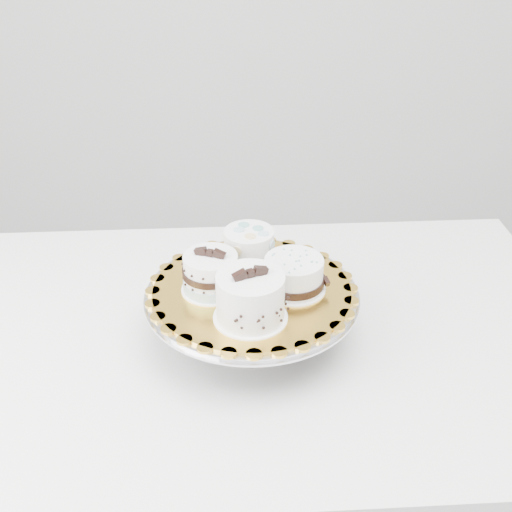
{
  "coord_description": "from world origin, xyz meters",
  "views": [
    {
      "loc": [
        0.06,
        -0.83,
        1.5
      ],
      "look_at": [
        0.09,
        0.1,
        0.92
      ],
      "focal_mm": 45.0,
      "sensor_mm": 36.0,
      "label": 1
    }
  ],
  "objects_px": {
    "cake_banded": "(211,274)",
    "cake_ribbon": "(294,275)",
    "cake_board": "(252,290)",
    "cake_swirl": "(250,299)",
    "cake_stand": "(252,306)",
    "cake_dots": "(249,247)",
    "table": "(266,361)"
  },
  "relations": [
    {
      "from": "cake_stand",
      "to": "cake_dots",
      "type": "height_order",
      "value": "cake_dots"
    },
    {
      "from": "table",
      "to": "cake_banded",
      "type": "bearing_deg",
      "value": -168.6
    },
    {
      "from": "cake_board",
      "to": "cake_swirl",
      "type": "relative_size",
      "value": 2.4
    },
    {
      "from": "cake_stand",
      "to": "table",
      "type": "bearing_deg",
      "value": 39.66
    },
    {
      "from": "table",
      "to": "cake_dots",
      "type": "distance_m",
      "value": 0.23
    },
    {
      "from": "table",
      "to": "cake_swirl",
      "type": "distance_m",
      "value": 0.25
    },
    {
      "from": "cake_swirl",
      "to": "cake_banded",
      "type": "distance_m",
      "value": 0.11
    },
    {
      "from": "cake_dots",
      "to": "cake_ribbon",
      "type": "distance_m",
      "value": 0.12
    },
    {
      "from": "cake_swirl",
      "to": "cake_banded",
      "type": "relative_size",
      "value": 1.22
    },
    {
      "from": "table",
      "to": "cake_banded",
      "type": "xyz_separation_m",
      "value": [
        -0.1,
        -0.02,
        0.22
      ]
    },
    {
      "from": "cake_stand",
      "to": "cake_ribbon",
      "type": "height_order",
      "value": "cake_ribbon"
    },
    {
      "from": "cake_banded",
      "to": "cake_dots",
      "type": "height_order",
      "value": "cake_banded"
    },
    {
      "from": "table",
      "to": "cake_swirl",
      "type": "relative_size",
      "value": 8.48
    },
    {
      "from": "cake_banded",
      "to": "cake_ribbon",
      "type": "xyz_separation_m",
      "value": [
        0.14,
        0.0,
        -0.0
      ]
    },
    {
      "from": "table",
      "to": "cake_ribbon",
      "type": "bearing_deg",
      "value": -28.97
    },
    {
      "from": "cake_banded",
      "to": "cake_ribbon",
      "type": "bearing_deg",
      "value": 18.47
    },
    {
      "from": "cake_ribbon",
      "to": "cake_board",
      "type": "bearing_deg",
      "value": 159.67
    },
    {
      "from": "cake_stand",
      "to": "cake_banded",
      "type": "distance_m",
      "value": 0.1
    },
    {
      "from": "table",
      "to": "cake_board",
      "type": "distance_m",
      "value": 0.19
    },
    {
      "from": "cake_stand",
      "to": "cake_swirl",
      "type": "height_order",
      "value": "cake_swirl"
    },
    {
      "from": "cake_board",
      "to": "cake_swirl",
      "type": "bearing_deg",
      "value": -92.67
    },
    {
      "from": "table",
      "to": "cake_banded",
      "type": "height_order",
      "value": "cake_banded"
    },
    {
      "from": "cake_board",
      "to": "cake_banded",
      "type": "bearing_deg",
      "value": -179.55
    },
    {
      "from": "cake_board",
      "to": "cake_ribbon",
      "type": "height_order",
      "value": "cake_ribbon"
    },
    {
      "from": "cake_swirl",
      "to": "cake_ribbon",
      "type": "height_order",
      "value": "cake_swirl"
    },
    {
      "from": "cake_banded",
      "to": "cake_dots",
      "type": "distance_m",
      "value": 0.11
    },
    {
      "from": "cake_banded",
      "to": "cake_ribbon",
      "type": "distance_m",
      "value": 0.14
    },
    {
      "from": "cake_board",
      "to": "cake_banded",
      "type": "relative_size",
      "value": 2.94
    },
    {
      "from": "cake_stand",
      "to": "cake_ribbon",
      "type": "relative_size",
      "value": 2.89
    },
    {
      "from": "cake_swirl",
      "to": "cake_ribbon",
      "type": "distance_m",
      "value": 0.11
    },
    {
      "from": "cake_banded",
      "to": "cake_dots",
      "type": "xyz_separation_m",
      "value": [
        0.07,
        0.09,
        0.0
      ]
    },
    {
      "from": "cake_stand",
      "to": "cake_dots",
      "type": "bearing_deg",
      "value": 92.38
    }
  ]
}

